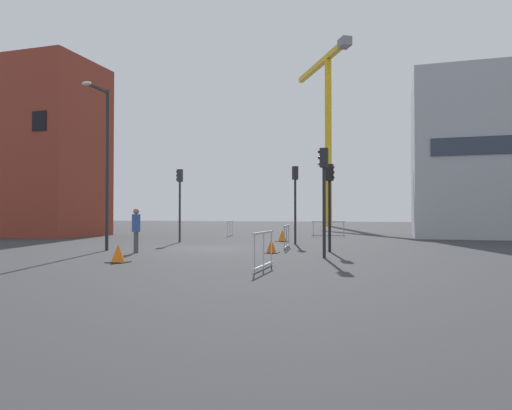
{
  "coord_description": "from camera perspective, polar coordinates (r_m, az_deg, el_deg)",
  "views": [
    {
      "loc": [
        8.43,
        -19.94,
        1.58
      ],
      "look_at": [
        0.0,
        7.75,
        2.15
      ],
      "focal_mm": 32.87,
      "sensor_mm": 36.0,
      "label": 1
    }
  ],
  "objects": [
    {
      "name": "traffic_light_crosswalk",
      "position": [
        26.8,
        -9.27,
        1.41
      ],
      "size": [
        0.37,
        0.25,
        4.12
      ],
      "color": "#2D2D30",
      "rests_on": "ground"
    },
    {
      "name": "traffic_light_corner",
      "position": [
        19.95,
        8.96,
        1.52
      ],
      "size": [
        0.39,
        0.3,
        3.69
      ],
      "color": "black",
      "rests_on": "ground"
    },
    {
      "name": "safety_barrier_rear",
      "position": [
        33.99,
        -3.18,
        -2.84
      ],
      "size": [
        0.35,
        2.0,
        1.08
      ],
      "color": "#B2B5BA",
      "rests_on": "ground"
    },
    {
      "name": "ground",
      "position": [
        21.7,
        -6.0,
        -5.3
      ],
      "size": [
        160.0,
        160.0,
        0.0
      ],
      "primitive_type": "plane",
      "color": "#333335"
    },
    {
      "name": "traffic_light_median",
      "position": [
        17.13,
        8.26,
        2.54
      ],
      "size": [
        0.37,
        0.25,
        3.98
      ],
      "color": "#232326",
      "rests_on": "ground"
    },
    {
      "name": "traffic_light_near",
      "position": [
        24.79,
        4.79,
        1.58
      ],
      "size": [
        0.36,
        0.38,
        4.11
      ],
      "color": "#232326",
      "rests_on": "ground"
    },
    {
      "name": "safety_barrier_front",
      "position": [
        13.48,
        0.93,
        -5.45
      ],
      "size": [
        0.13,
        2.17,
        1.08
      ],
      "color": "#B2B5BA",
      "rests_on": "ground"
    },
    {
      "name": "streetlamp_tall",
      "position": [
        21.39,
        -17.97,
        5.84
      ],
      "size": [
        0.44,
        1.72,
        7.02
      ],
      "color": "#232326",
      "rests_on": "ground"
    },
    {
      "name": "safety_barrier_left_run",
      "position": [
        21.65,
        3.75,
        -3.82
      ],
      "size": [
        0.42,
        2.5,
        1.08
      ],
      "color": "gray",
      "rests_on": "ground"
    },
    {
      "name": "traffic_cone_striped",
      "position": [
        27.24,
        3.23,
        -3.78
      ],
      "size": [
        0.68,
        0.68,
        0.69
      ],
      "color": "black",
      "rests_on": "ground"
    },
    {
      "name": "construction_crane",
      "position": [
        64.82,
        8.65,
        11.18
      ],
      "size": [
        9.69,
        15.7,
        23.19
      ],
      "color": "gold",
      "rests_on": "ground"
    },
    {
      "name": "office_block",
      "position": [
        36.44,
        27.92,
        5.23
      ],
      "size": [
        11.84,
        8.73,
        11.07
      ],
      "color": "#A8AAB2",
      "rests_on": "ground"
    },
    {
      "name": "brick_building",
      "position": [
        37.53,
        -24.26,
        6.13
      ],
      "size": [
        7.37,
        6.19,
        12.51
      ],
      "color": "brown",
      "rests_on": "ground"
    },
    {
      "name": "safety_barrier_mid_span",
      "position": [
        33.18,
        8.81,
        -2.87
      ],
      "size": [
        2.34,
        0.3,
        1.08
      ],
      "color": "gray",
      "rests_on": "ground"
    },
    {
      "name": "traffic_cone_by_barrier",
      "position": [
        16.0,
        -16.44,
        -5.73
      ],
      "size": [
        0.61,
        0.61,
        0.61
      ],
      "color": "black",
      "rests_on": "ground"
    },
    {
      "name": "pedestrian_walking",
      "position": [
        19.72,
        -14.38,
        -2.6
      ],
      "size": [
        0.34,
        0.34,
        1.81
      ],
      "color": "#4C4C51",
      "rests_on": "ground"
    },
    {
      "name": "traffic_cone_on_verge",
      "position": [
        19.14,
        1.88,
        -5.06
      ],
      "size": [
        0.57,
        0.57,
        0.58
      ],
      "color": "black",
      "rests_on": "ground"
    }
  ]
}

